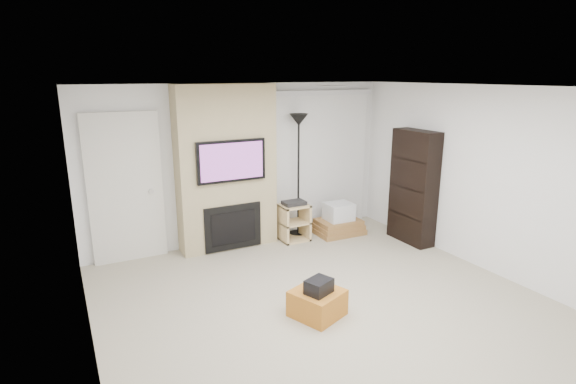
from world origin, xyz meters
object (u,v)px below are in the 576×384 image
floor_lamp (299,141)px  bookshelf (413,187)px  box_stack (338,222)px  av_stand (294,220)px  ottoman (317,303)px

floor_lamp → bookshelf: (1.47, -1.10, -0.69)m
bookshelf → box_stack: bearing=134.9°
floor_lamp → box_stack: (0.64, -0.26, -1.39)m
av_stand → box_stack: bearing=-4.5°
ottoman → box_stack: (1.71, 2.15, 0.05)m
box_stack → ottoman: bearing=-128.6°
av_stand → box_stack: 0.84m
av_stand → bookshelf: 1.97m
bookshelf → av_stand: bearing=151.4°
box_stack → bookshelf: size_ratio=0.45×
ottoman → av_stand: size_ratio=0.76×
box_stack → floor_lamp: bearing=157.6°
av_stand → bookshelf: (1.66, -0.90, 0.55)m
ottoman → bookshelf: bearing=27.1°
av_stand → floor_lamp: bearing=46.8°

